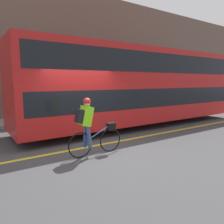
{
  "coord_description": "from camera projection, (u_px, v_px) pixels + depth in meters",
  "views": [
    {
      "loc": [
        -3.23,
        -5.92,
        2.12
      ],
      "look_at": [
        1.16,
        0.59,
        1.01
      ],
      "focal_mm": 35.0,
      "sensor_mm": 36.0,
      "label": 1
    }
  ],
  "objects": [
    {
      "name": "cyclist_on_bike",
      "position": [
        90.0,
        125.0,
        6.15
      ],
      "size": [
        1.72,
        0.32,
        1.67
      ],
      "color": "black",
      "rests_on": "ground_plane"
    },
    {
      "name": "sidewalk_curb",
      "position": [
        40.0,
        120.0,
        11.7
      ],
      "size": [
        60.0,
        2.21,
        0.14
      ],
      "color": "gray",
      "rests_on": "ground_plane"
    },
    {
      "name": "ground_plane",
      "position": [
        92.0,
        148.0,
        6.95
      ],
      "size": [
        80.0,
        80.0,
        0.0
      ],
      "primitive_type": "plane",
      "color": "#424244"
    },
    {
      "name": "bus",
      "position": [
        139.0,
        84.0,
        10.35
      ],
      "size": [
        11.47,
        2.53,
        3.57
      ],
      "color": "black",
      "rests_on": "ground_plane"
    },
    {
      "name": "street_sign_post",
      "position": [
        20.0,
        92.0,
        10.86
      ],
      "size": [
        0.36,
        0.09,
        2.65
      ],
      "color": "#59595B",
      "rests_on": "sidewalk_curb"
    },
    {
      "name": "building_facade",
      "position": [
        30.0,
        51.0,
        12.21
      ],
      "size": [
        60.0,
        0.3,
        7.66
      ],
      "color": "brown",
      "rests_on": "ground_plane"
    },
    {
      "name": "road_center_line",
      "position": [
        89.0,
        147.0,
        7.11
      ],
      "size": [
        50.0,
        0.14,
        0.01
      ],
      "primitive_type": "cube",
      "color": "yellow",
      "rests_on": "ground_plane"
    }
  ]
}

